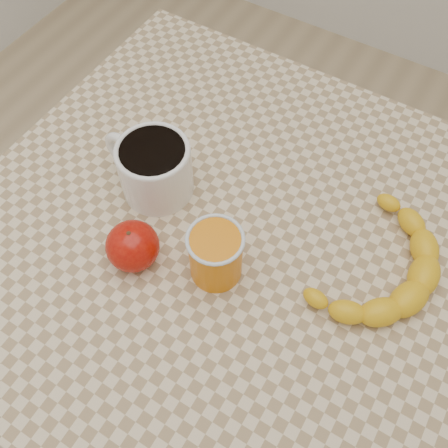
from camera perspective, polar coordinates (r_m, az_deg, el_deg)
The scene contains 6 objects.
ground at distance 1.46m, azimuth -0.00°, elevation -16.19°, with size 3.00×3.00×0.00m, color tan.
table at distance 0.84m, azimuth -0.00°, elevation -3.82°, with size 0.80×0.80×0.75m.
coffee_mug at distance 0.78m, azimuth -8.06°, elevation 6.50°, with size 0.16×0.12×0.10m.
orange_juice_glass at distance 0.69m, azimuth -0.96°, elevation -3.50°, with size 0.08×0.08×0.09m.
apple at distance 0.72m, azimuth -10.40°, elevation -2.49°, with size 0.10×0.10×0.07m.
banana at distance 0.74m, azimuth 17.19°, elevation -4.55°, with size 0.27×0.32×0.04m, color gold, non-canonical shape.
Camera 1 is at (0.20, -0.34, 1.40)m, focal length 40.00 mm.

